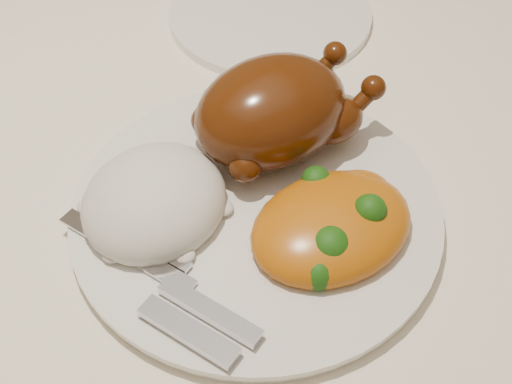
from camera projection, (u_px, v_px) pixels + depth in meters
dining_table at (138, 189)px, 0.78m from camera, size 1.60×0.90×0.76m
tablecloth at (129, 140)px, 0.72m from camera, size 1.73×1.03×0.18m
dinner_plate at (256, 213)px, 0.61m from camera, size 0.38×0.38×0.01m
side_plate at (270, 14)px, 0.81m from camera, size 0.26×0.26×0.01m
roast_chicken at (275, 110)px, 0.62m from camera, size 0.18×0.12×0.09m
rice_mound at (154, 202)px, 0.59m from camera, size 0.16×0.16×0.07m
mac_and_cheese at (333, 225)px, 0.58m from camera, size 0.15×0.12×0.06m
cutlery at (178, 296)px, 0.54m from camera, size 0.07×0.20×0.01m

